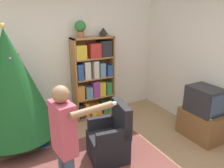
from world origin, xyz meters
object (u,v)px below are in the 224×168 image
Objects in this scene: christmas_tree at (11,84)px; potted_plant at (80,28)px; armchair at (110,140)px; bookshelf at (93,79)px; television at (204,100)px; table_lamp at (103,31)px; standing_person at (65,141)px.

christmas_tree is 1.64m from potted_plant.
bookshelf is at bearing 173.86° from armchair.
television is at bearing -25.44° from christmas_tree.
christmas_tree is at bearing -165.25° from potted_plant.
potted_plant reaches higher than bookshelf.
television is at bearing -58.20° from table_lamp.
christmas_tree is 2.04m from table_lamp.
armchair is at bearing 117.34° from standing_person.
christmas_tree is at bearing -169.05° from table_lamp.
table_lamp is at bearing 137.07° from standing_person.
standing_person reaches higher than television.
christmas_tree reaches higher than table_lamp.
christmas_tree is at bearing 154.56° from television.
table_lamp is at bearing 121.80° from television.
christmas_tree is at bearing -167.76° from bookshelf.
bookshelf reaches higher than standing_person.
armchair is 2.21m from potted_plant.
christmas_tree is 1.79m from standing_person.
christmas_tree is at bearing -175.57° from standing_person.
television is 2.80× the size of table_lamp.
table_lamp is at bearing 0.00° from potted_plant.
table_lamp reaches higher than television.
table_lamp is (1.51, 2.10, 0.93)m from standing_person.
bookshelf is 1.10m from potted_plant.
television is at bearing -48.03° from potted_plant.
potted_plant reaches higher than television.
television is 0.27× the size of christmas_tree.
bookshelf is at bearing -2.74° from potted_plant.
table_lamp is (1.87, 0.36, 0.73)m from christmas_tree.
armchair is at bearing 171.31° from television.
standing_person is at bearing -115.84° from potted_plant.
standing_person is at bearing -121.05° from bookshelf.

